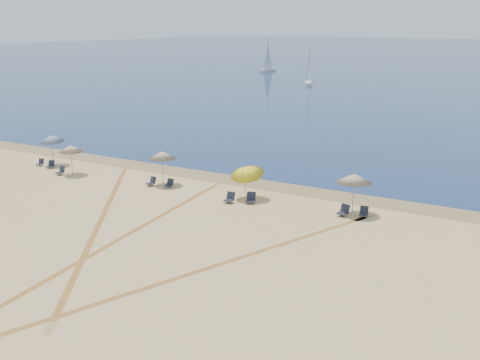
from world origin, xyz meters
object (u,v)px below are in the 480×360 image
object	(u,v)px
chair_6	(251,198)
umbrella_4	(354,178)
umbrella_1	(71,148)
chair_2	(61,171)
chair_7	(344,211)
umbrella_3	(247,171)
chair_0	(40,163)
chair_5	(230,198)
chair_1	(51,165)
umbrella_2	(162,155)
chair_8	(364,212)
sailboat_2	(268,61)
sailboat_3	(309,74)
umbrella_0	(52,138)
chair_4	(169,184)
chair_3	(152,182)

from	to	relation	value
chair_6	umbrella_4	bearing A→B (deg)	-3.93
umbrella_1	chair_2	xyz separation A→B (m)	(-0.66, -0.60, -1.80)
chair_7	umbrella_3	bearing A→B (deg)	-170.50
chair_0	chair_5	bearing A→B (deg)	-11.95
chair_1	umbrella_4	bearing A→B (deg)	-16.19
chair_1	chair_2	distance (m)	2.63
umbrella_2	chair_2	bearing A→B (deg)	-168.12
umbrella_4	chair_6	size ratio (longest dim) A/B	3.15
umbrella_4	chair_8	xyz separation A→B (m)	(0.83, -0.26, -2.02)
umbrella_3	sailboat_2	world-z (taller)	sailboat_2
chair_8	sailboat_2	bearing A→B (deg)	107.86
chair_7	umbrella_2	bearing A→B (deg)	-169.68
umbrella_4	sailboat_3	xyz separation A→B (m)	(-32.36, 69.55, -0.16)
chair_6	sailboat_2	size ratio (longest dim) A/B	0.11
umbrella_0	umbrella_4	bearing A→B (deg)	0.58
chair_2	umbrella_3	bearing A→B (deg)	10.76
chair_0	sailboat_3	size ratio (longest dim) A/B	0.09
umbrella_4	sailboat_2	bearing A→B (deg)	119.75
chair_7	chair_4	bearing A→B (deg)	-167.75
umbrella_0	umbrella_2	world-z (taller)	umbrella_0
umbrella_3	chair_4	distance (m)	6.49
chair_2	chair_3	world-z (taller)	chair_3
chair_7	chair_8	size ratio (longest dim) A/B	1.14
chair_2	sailboat_3	distance (m)	72.51
umbrella_3	chair_6	bearing A→B (deg)	-46.25
chair_5	sailboat_2	size ratio (longest dim) A/B	0.09
chair_1	chair_3	xyz separation A→B (m)	(10.64, -0.11, 0.02)
chair_6	chair_7	bearing A→B (deg)	-10.34
chair_0	chair_3	world-z (taller)	chair_3
umbrella_3	chair_3	size ratio (longest dim) A/B	3.42
umbrella_0	chair_5	distance (m)	18.62
chair_5	chair_6	xyz separation A→B (m)	(1.27, 0.61, 0.01)
chair_7	chair_2	bearing A→B (deg)	-164.73
umbrella_0	sailboat_3	bearing A→B (deg)	94.92
chair_1	chair_4	world-z (taller)	chair_1
umbrella_4	chair_4	size ratio (longest dim) A/B	4.19
umbrella_2	chair_0	xyz separation A→B (m)	(-12.45, -0.57, -1.98)
umbrella_1	chair_4	xyz separation A→B (m)	(9.00, 0.77, -1.82)
umbrella_4	chair_3	size ratio (longest dim) A/B	3.52
umbrella_2	chair_8	bearing A→B (deg)	1.01
umbrella_2	sailboat_3	bearing A→B (deg)	104.25
umbrella_3	chair_3	bearing A→B (deg)	-174.29
chair_2	chair_7	size ratio (longest dim) A/B	0.84
umbrella_4	sailboat_2	xyz separation A→B (m)	(-53.09, 92.88, 0.09)
sailboat_2	chair_8	bearing A→B (deg)	-52.62
chair_3	chair_5	bearing A→B (deg)	6.64
umbrella_3	chair_1	xyz separation A→B (m)	(-18.27, -0.65, -1.67)
umbrella_1	umbrella_2	size ratio (longest dim) A/B	0.94
chair_2	chair_3	xyz separation A→B (m)	(8.27, 1.05, 0.01)
chair_8	sailboat_3	world-z (taller)	sailboat_3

